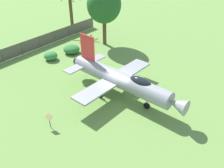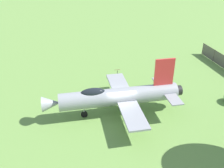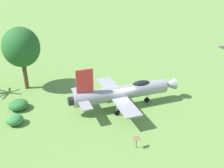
{
  "view_description": "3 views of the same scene",
  "coord_description": "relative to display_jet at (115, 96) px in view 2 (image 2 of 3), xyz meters",
  "views": [
    {
      "loc": [
        7.78,
        -17.23,
        13.23
      ],
      "look_at": [
        -0.41,
        -0.69,
        1.55
      ],
      "focal_mm": 37.81,
      "sensor_mm": 36.0,
      "label": 1
    },
    {
      "loc": [
        9.03,
        17.38,
        13.78
      ],
      "look_at": [
        0.35,
        -0.75,
        2.79
      ],
      "focal_mm": 40.91,
      "sensor_mm": 36.0,
      "label": 2
    },
    {
      "loc": [
        -15.68,
        -21.13,
        15.46
      ],
      "look_at": [
        -0.32,
        1.36,
        2.41
      ],
      "focal_mm": 43.14,
      "sensor_mm": 36.0,
      "label": 3
    }
  ],
  "objects": [
    {
      "name": "ground_plane",
      "position": [
        -0.34,
        0.09,
        -1.85
      ],
      "size": [
        200.0,
        200.0,
        0.0
      ],
      "primitive_type": "plane",
      "color": "#668E42"
    },
    {
      "name": "display_jet",
      "position": [
        0.0,
        0.0,
        0.0
      ],
      "size": [
        12.57,
        9.71,
        5.13
      ],
      "rotation": [
        0.0,
        0.0,
        6.03
      ],
      "color": "gray",
      "rests_on": "ground_plane"
    },
    {
      "name": "info_plaque",
      "position": [
        -3.46,
        -6.46,
        -1.0
      ],
      "size": [
        0.68,
        0.52,
        1.14
      ],
      "color": "#333333",
      "rests_on": "ground_plane"
    }
  ]
}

